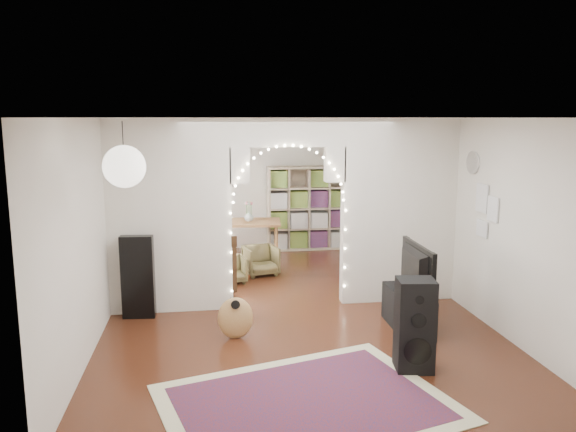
{
  "coord_description": "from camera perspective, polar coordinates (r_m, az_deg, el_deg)",
  "views": [
    {
      "loc": [
        -1.15,
        -7.82,
        2.69
      ],
      "look_at": [
        0.05,
        0.3,
        1.26
      ],
      "focal_mm": 35.0,
      "sensor_mm": 36.0,
      "label": 1
    }
  ],
  "objects": [
    {
      "name": "wall_right",
      "position": [
        8.73,
        16.42,
        0.62
      ],
      "size": [
        0.02,
        7.5,
        2.7
      ],
      "primitive_type": "cube",
      "color": "silver",
      "rests_on": "floor"
    },
    {
      "name": "floor_speaker",
      "position": [
        6.28,
        12.75,
        -10.77
      ],
      "size": [
        0.44,
        0.4,
        1.01
      ],
      "rotation": [
        0.0,
        0.0,
        -0.14
      ],
      "color": "black",
      "rests_on": "floor"
    },
    {
      "name": "media_console",
      "position": [
        7.51,
        12.1,
        -9.33
      ],
      "size": [
        0.42,
        1.01,
        0.5
      ],
      "primitive_type": "cube",
      "rotation": [
        0.0,
        0.0,
        -0.02
      ],
      "color": "black",
      "rests_on": "floor"
    },
    {
      "name": "paper_lantern",
      "position": [
        5.49,
        -16.3,
        4.85
      ],
      "size": [
        0.4,
        0.4,
        0.4
      ],
      "primitive_type": "sphere",
      "color": "white",
      "rests_on": "ceiling"
    },
    {
      "name": "dining_chair_right",
      "position": [
        9.82,
        -2.79,
        -4.52
      ],
      "size": [
        0.66,
        0.67,
        0.51
      ],
      "primitive_type": "imported",
      "rotation": [
        0.0,
        0.0,
        0.23
      ],
      "color": "brown",
      "rests_on": "floor"
    },
    {
      "name": "wall_back",
      "position": [
        11.71,
        -2.7,
        3.27
      ],
      "size": [
        5.0,
        0.02,
        2.7
      ],
      "primitive_type": "cube",
      "color": "silver",
      "rests_on": "floor"
    },
    {
      "name": "ceiling",
      "position": [
        7.91,
        -0.04,
        9.92
      ],
      "size": [
        5.0,
        7.5,
        0.02
      ],
      "primitive_type": "cube",
      "color": "white",
      "rests_on": "wall_back"
    },
    {
      "name": "flower_vase",
      "position": [
        10.76,
        -4.0,
        -0.02
      ],
      "size": [
        0.2,
        0.2,
        0.19
      ],
      "primitive_type": "imported",
      "rotation": [
        0.0,
        0.0,
        -0.09
      ],
      "color": "white",
      "rests_on": "dining_table"
    },
    {
      "name": "dining_table",
      "position": [
        10.79,
        -3.99,
        -0.9
      ],
      "size": [
        1.27,
        0.91,
        0.76
      ],
      "rotation": [
        0.0,
        0.0,
        -0.09
      ],
      "color": "brown",
      "rests_on": "floor"
    },
    {
      "name": "acoustic_guitar",
      "position": [
        7.0,
        -5.4,
        -8.62
      ],
      "size": [
        0.45,
        0.19,
        1.1
      ],
      "rotation": [
        0.0,
        0.0,
        0.09
      ],
      "color": "#AF7B46",
      "rests_on": "floor"
    },
    {
      "name": "divider_wall",
      "position": [
        8.01,
        -0.04,
        0.76
      ],
      "size": [
        5.0,
        0.2,
        2.7
      ],
      "color": "silver",
      "rests_on": "floor"
    },
    {
      "name": "floor",
      "position": [
        8.35,
        -0.04,
        -8.94
      ],
      "size": [
        7.5,
        7.5,
        0.0
      ],
      "primitive_type": "plane",
      "color": "black",
      "rests_on": "ground"
    },
    {
      "name": "ceiling_fan",
      "position": [
        9.89,
        -1.73,
        8.17
      ],
      "size": [
        1.1,
        1.1,
        0.3
      ],
      "primitive_type": null,
      "color": "gold",
      "rests_on": "ceiling"
    },
    {
      "name": "guitar_case",
      "position": [
        7.92,
        -15.01,
        -6.01
      ],
      "size": [
        0.45,
        0.18,
        1.14
      ],
      "primitive_type": "cube",
      "rotation": [
        0.0,
        0.0,
        -0.08
      ],
      "color": "black",
      "rests_on": "floor"
    },
    {
      "name": "fairy_lights",
      "position": [
        7.86,
        0.1,
        1.51
      ],
      "size": [
        1.64,
        0.04,
        1.6
      ],
      "primitive_type": null,
      "color": "#FFEABF",
      "rests_on": "divider_wall"
    },
    {
      "name": "window",
      "position": [
        9.79,
        -16.1,
        2.48
      ],
      "size": [
        0.04,
        1.2,
        1.4
      ],
      "primitive_type": "cube",
      "color": "white",
      "rests_on": "wall_left"
    },
    {
      "name": "wall_clock",
      "position": [
        8.1,
        18.32,
        5.18
      ],
      "size": [
        0.03,
        0.31,
        0.31
      ],
      "primitive_type": "cylinder",
      "rotation": [
        0.0,
        1.57,
        0.0
      ],
      "color": "white",
      "rests_on": "wall_right"
    },
    {
      "name": "bookcase",
      "position": [
        11.66,
        2.04,
        0.84
      ],
      "size": [
        1.7,
        0.45,
        1.73
      ],
      "primitive_type": "cube",
      "rotation": [
        0.0,
        0.0,
        0.01
      ],
      "color": "tan",
      "rests_on": "floor"
    },
    {
      "name": "tv",
      "position": [
        7.35,
        12.26,
        -5.21
      ],
      "size": [
        0.16,
        1.08,
        0.62
      ],
      "primitive_type": "imported",
      "rotation": [
        0.0,
        0.0,
        1.56
      ],
      "color": "black",
      "rests_on": "media_console"
    },
    {
      "name": "area_rug",
      "position": [
        5.66,
        1.9,
        -18.47
      ],
      "size": [
        3.1,
        2.64,
        0.02
      ],
      "primitive_type": "cube",
      "rotation": [
        0.0,
        0.0,
        0.28
      ],
      "color": "maroon",
      "rests_on": "floor"
    },
    {
      "name": "dining_chair_left",
      "position": [
        9.39,
        -5.85,
        -5.44
      ],
      "size": [
        0.55,
        0.56,
        0.44
      ],
      "primitive_type": "imported",
      "rotation": [
        0.0,
        0.0,
        0.18
      ],
      "color": "brown",
      "rests_on": "floor"
    },
    {
      "name": "tabby_cat",
      "position": [
        7.82,
        -5.6,
        -9.27
      ],
      "size": [
        0.22,
        0.5,
        0.33
      ],
      "rotation": [
        0.0,
        0.0,
        -0.03
      ],
      "color": "brown",
      "rests_on": "floor"
    },
    {
      "name": "picture_frames",
      "position": [
        7.82,
        19.38,
        0.53
      ],
      "size": [
        0.02,
        0.5,
        0.7
      ],
      "primitive_type": null,
      "color": "white",
      "rests_on": "wall_right"
    },
    {
      "name": "wall_left",
      "position": [
        8.05,
        -17.93,
        -0.22
      ],
      "size": [
        0.02,
        7.5,
        2.7
      ],
      "primitive_type": "cube",
      "color": "silver",
      "rests_on": "floor"
    },
    {
      "name": "wall_front",
      "position": [
        4.44,
        7.06,
        -7.83
      ],
      "size": [
        5.0,
        0.02,
        2.7
      ],
      "primitive_type": "cube",
      "color": "silver",
      "rests_on": "floor"
    }
  ]
}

